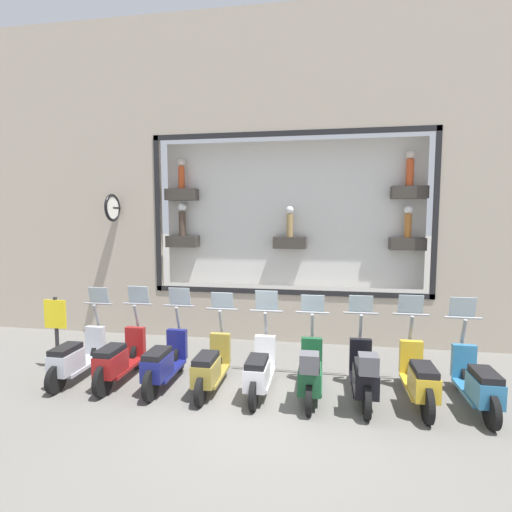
{
  "coord_description": "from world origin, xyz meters",
  "views": [
    {
      "loc": [
        -5.84,
        -0.82,
        2.97
      ],
      "look_at": [
        1.98,
        0.52,
        2.19
      ],
      "focal_mm": 28.0,
      "sensor_mm": 36.0,
      "label": 1
    }
  ],
  "objects_px": {
    "scooter_green_3": "(310,372)",
    "scooter_navy_6": "(164,362)",
    "scooter_yellow_1": "(419,378)",
    "shop_sign_post": "(56,332)",
    "scooter_teal_0": "(477,383)",
    "scooter_red_7": "(119,359)",
    "scooter_white_4": "(259,370)",
    "scooter_silver_8": "(76,357)",
    "scooter_olive_5": "(211,367)",
    "scooter_black_2": "(364,374)"
  },
  "relations": [
    {
      "from": "scooter_red_7",
      "to": "scooter_green_3",
      "type": "bearing_deg",
      "value": -91.2
    },
    {
      "from": "scooter_olive_5",
      "to": "scooter_red_7",
      "type": "distance_m",
      "value": 1.69
    },
    {
      "from": "scooter_black_2",
      "to": "shop_sign_post",
      "type": "height_order",
      "value": "scooter_black_2"
    },
    {
      "from": "scooter_olive_5",
      "to": "scooter_yellow_1",
      "type": "bearing_deg",
      "value": -89.86
    },
    {
      "from": "scooter_green_3",
      "to": "shop_sign_post",
      "type": "xyz_separation_m",
      "value": [
        0.41,
        4.86,
        0.3
      ]
    },
    {
      "from": "scooter_yellow_1",
      "to": "shop_sign_post",
      "type": "bearing_deg",
      "value": 87.01
    },
    {
      "from": "scooter_teal_0",
      "to": "scooter_green_3",
      "type": "height_order",
      "value": "scooter_teal_0"
    },
    {
      "from": "scooter_yellow_1",
      "to": "scooter_red_7",
      "type": "height_order",
      "value": "scooter_red_7"
    },
    {
      "from": "scooter_olive_5",
      "to": "scooter_red_7",
      "type": "bearing_deg",
      "value": 89.74
    },
    {
      "from": "scooter_white_4",
      "to": "scooter_green_3",
      "type": "bearing_deg",
      "value": -94.35
    },
    {
      "from": "scooter_teal_0",
      "to": "scooter_red_7",
      "type": "height_order",
      "value": "scooter_red_7"
    },
    {
      "from": "scooter_black_2",
      "to": "scooter_white_4",
      "type": "height_order",
      "value": "scooter_white_4"
    },
    {
      "from": "scooter_yellow_1",
      "to": "scooter_white_4",
      "type": "bearing_deg",
      "value": 90.15
    },
    {
      "from": "shop_sign_post",
      "to": "scooter_olive_5",
      "type": "bearing_deg",
      "value": -96.31
    },
    {
      "from": "scooter_black_2",
      "to": "shop_sign_post",
      "type": "relative_size",
      "value": 1.25
    },
    {
      "from": "scooter_black_2",
      "to": "scooter_yellow_1",
      "type": "bearing_deg",
      "value": -85.74
    },
    {
      "from": "scooter_white_4",
      "to": "scooter_silver_8",
      "type": "relative_size",
      "value": 1.0
    },
    {
      "from": "scooter_teal_0",
      "to": "scooter_red_7",
      "type": "relative_size",
      "value": 1.0
    },
    {
      "from": "scooter_teal_0",
      "to": "shop_sign_post",
      "type": "distance_m",
      "value": 7.42
    },
    {
      "from": "scooter_yellow_1",
      "to": "shop_sign_post",
      "type": "distance_m",
      "value": 6.57
    },
    {
      "from": "scooter_yellow_1",
      "to": "scooter_black_2",
      "type": "bearing_deg",
      "value": 94.26
    },
    {
      "from": "scooter_navy_6",
      "to": "scooter_silver_8",
      "type": "height_order",
      "value": "scooter_navy_6"
    },
    {
      "from": "scooter_black_2",
      "to": "scooter_red_7",
      "type": "xyz_separation_m",
      "value": [
        0.06,
        4.23,
        -0.03
      ]
    },
    {
      "from": "scooter_yellow_1",
      "to": "scooter_white_4",
      "type": "distance_m",
      "value": 2.54
    },
    {
      "from": "scooter_black_2",
      "to": "scooter_green_3",
      "type": "xyz_separation_m",
      "value": [
        -0.01,
        0.85,
        -0.01
      ]
    },
    {
      "from": "shop_sign_post",
      "to": "scooter_teal_0",
      "type": "bearing_deg",
      "value": -92.68
    },
    {
      "from": "scooter_teal_0",
      "to": "scooter_olive_5",
      "type": "height_order",
      "value": "scooter_teal_0"
    },
    {
      "from": "scooter_teal_0",
      "to": "scooter_olive_5",
      "type": "distance_m",
      "value": 4.23
    },
    {
      "from": "scooter_olive_5",
      "to": "scooter_white_4",
      "type": "bearing_deg",
      "value": -89.9
    },
    {
      "from": "scooter_teal_0",
      "to": "scooter_navy_6",
      "type": "height_order",
      "value": "scooter_navy_6"
    },
    {
      "from": "scooter_green_3",
      "to": "scooter_olive_5",
      "type": "bearing_deg",
      "value": 87.87
    },
    {
      "from": "scooter_teal_0",
      "to": "shop_sign_post",
      "type": "bearing_deg",
      "value": 87.32
    },
    {
      "from": "scooter_yellow_1",
      "to": "scooter_silver_8",
      "type": "distance_m",
      "value": 5.93
    },
    {
      "from": "scooter_black_2",
      "to": "scooter_navy_6",
      "type": "bearing_deg",
      "value": 88.96
    },
    {
      "from": "scooter_silver_8",
      "to": "shop_sign_post",
      "type": "height_order",
      "value": "scooter_silver_8"
    },
    {
      "from": "scooter_red_7",
      "to": "scooter_silver_8",
      "type": "distance_m",
      "value": 0.85
    },
    {
      "from": "scooter_green_3",
      "to": "scooter_olive_5",
      "type": "xyz_separation_m",
      "value": [
        0.06,
        1.69,
        -0.04
      ]
    },
    {
      "from": "scooter_teal_0",
      "to": "scooter_black_2",
      "type": "xyz_separation_m",
      "value": [
        -0.06,
        1.69,
        0.05
      ]
    },
    {
      "from": "scooter_white_4",
      "to": "scooter_navy_6",
      "type": "height_order",
      "value": "same"
    },
    {
      "from": "scooter_yellow_1",
      "to": "scooter_teal_0",
      "type": "bearing_deg",
      "value": -90.27
    },
    {
      "from": "scooter_teal_0",
      "to": "scooter_green_3",
      "type": "bearing_deg",
      "value": 91.52
    },
    {
      "from": "scooter_black_2",
      "to": "scooter_green_3",
      "type": "relative_size",
      "value": 1.01
    },
    {
      "from": "scooter_teal_0",
      "to": "scooter_silver_8",
      "type": "relative_size",
      "value": 1.0
    },
    {
      "from": "scooter_silver_8",
      "to": "scooter_yellow_1",
      "type": "bearing_deg",
      "value": -89.94
    },
    {
      "from": "scooter_teal_0",
      "to": "scooter_silver_8",
      "type": "distance_m",
      "value": 6.77
    },
    {
      "from": "scooter_green_3",
      "to": "scooter_navy_6",
      "type": "height_order",
      "value": "scooter_navy_6"
    },
    {
      "from": "scooter_green_3",
      "to": "scooter_olive_5",
      "type": "height_order",
      "value": "scooter_green_3"
    },
    {
      "from": "scooter_green_3",
      "to": "scooter_navy_6",
      "type": "distance_m",
      "value": 2.54
    },
    {
      "from": "scooter_yellow_1",
      "to": "scooter_green_3",
      "type": "bearing_deg",
      "value": 92.41
    },
    {
      "from": "scooter_silver_8",
      "to": "shop_sign_post",
      "type": "relative_size",
      "value": 1.25
    }
  ]
}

